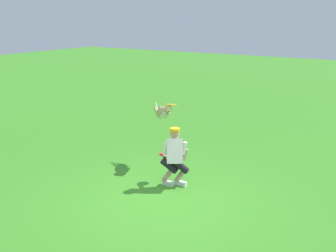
% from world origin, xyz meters
% --- Properties ---
extents(ground_plane, '(60.00, 60.00, 0.00)m').
position_xyz_m(ground_plane, '(0.00, 0.00, 0.00)').
color(ground_plane, '#3E9026').
extents(person, '(0.71, 0.54, 1.29)m').
position_xyz_m(person, '(0.22, -0.83, 0.70)').
color(person, silver).
rests_on(person, ground_plane).
extents(dog, '(0.89, 0.65, 0.51)m').
position_xyz_m(dog, '(1.23, -1.89, 1.33)').
color(dog, tan).
extents(frisbee_flying, '(0.35, 0.35, 0.08)m').
position_xyz_m(frisbee_flying, '(0.93, -1.79, 1.57)').
color(frisbee_flying, yellow).
extents(frisbee_held, '(0.31, 0.31, 0.08)m').
position_xyz_m(frisbee_held, '(0.59, -0.96, 0.61)').
color(frisbee_held, red).
rests_on(frisbee_held, person).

